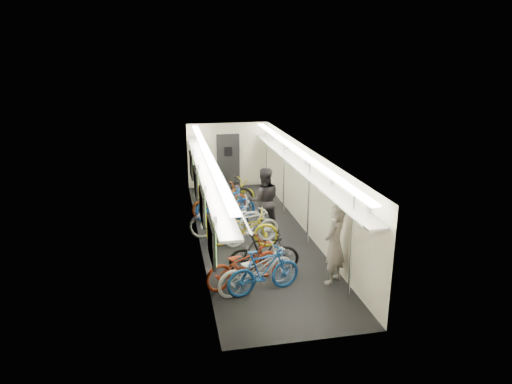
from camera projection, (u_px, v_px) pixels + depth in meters
name	position (u px, v px, depth m)	size (l,w,h in m)	color
train_car_shell	(236.00, 171.00, 12.80)	(10.00, 10.00, 10.00)	black
bicycle_0	(256.00, 269.00, 9.57)	(0.64, 1.83, 0.96)	#B3B2B7
bicycle_1	(264.00, 271.00, 9.46)	(0.47, 1.66, 1.00)	#17468D
bicycle_2	(243.00, 263.00, 9.83)	(0.64, 1.83, 0.96)	maroon
bicycle_3	(264.00, 253.00, 10.34)	(0.46, 1.62, 0.97)	black
bicycle_4	(242.00, 228.00, 11.79)	(0.65, 1.88, 0.99)	gold
bicycle_5	(252.00, 227.00, 11.90)	(0.45, 1.61, 0.97)	silver
bicycle_6	(227.00, 218.00, 12.39)	(0.72, 2.08, 1.09)	#AEADB2
bicycle_7	(225.00, 204.00, 13.52)	(0.51, 1.80, 1.08)	#184491
bicycle_8	(220.00, 201.00, 14.03)	(0.65, 1.86, 0.98)	#9F3E11
bicycle_9	(225.00, 195.00, 14.35)	(0.54, 1.91, 1.15)	black
bicycle_10	(229.00, 196.00, 14.45)	(0.67, 1.91, 1.00)	gold
passenger_near	(334.00, 244.00, 9.80)	(0.65, 0.43, 1.78)	gray
passenger_mid	(264.00, 201.00, 12.58)	(0.91, 0.71, 1.87)	black
backpack	(349.00, 221.00, 10.07)	(0.26, 0.14, 0.38)	red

